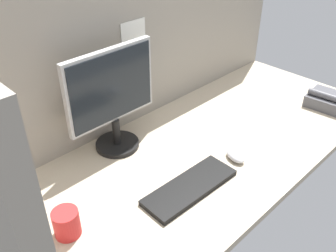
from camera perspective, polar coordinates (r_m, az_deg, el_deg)
name	(u,v)px	position (r cm, az deg, el deg)	size (l,w,h in cm)	color
ground_plane	(203,147)	(157.78, 5.33, -3.29)	(180.00, 80.00, 3.00)	tan
cubicle_wall_back	(141,40)	(163.26, -4.24, 13.02)	(180.00, 5.50, 71.68)	gray
monitor	(112,96)	(144.92, -8.58, 4.51)	(39.55, 18.00, 42.42)	black
keyboard	(190,187)	(134.77, 3.39, -9.34)	(37.00, 13.00, 2.00)	black
mouse	(235,156)	(149.84, 10.32, -4.48)	(5.60, 9.60, 3.40)	silver
mug_red_plastic	(67,223)	(121.96, -15.32, -14.18)	(8.32, 8.32, 9.13)	red
desk_phone	(328,100)	(197.97, 23.42, 3.64)	(18.73, 20.53, 8.80)	#4C4C51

